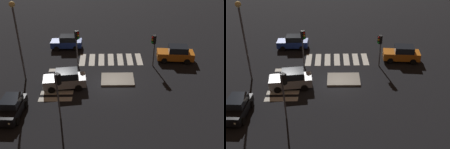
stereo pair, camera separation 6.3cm
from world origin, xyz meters
TOP-DOWN VIEW (x-y plane):
  - ground_plane at (0.00, 0.00)m, footprint 80.00×80.00m
  - traffic_island at (-0.61, -0.54)m, footprint 3.50×2.65m
  - car_blue at (5.71, -8.95)m, footprint 4.07×1.92m
  - car_orange at (-7.80, -4.96)m, footprint 4.51×2.42m
  - car_silver at (4.73, 0.69)m, footprint 4.44×2.40m
  - car_black at (8.81, 5.13)m, footprint 1.99×3.93m
  - traffic_light_south at (-4.76, -3.53)m, footprint 0.53×0.54m
  - traffic_light_north at (4.49, 5.61)m, footprint 0.54×0.53m
  - traffic_light_east at (3.80, -3.92)m, footprint 0.54×0.54m
  - street_lamp at (9.23, -0.95)m, footprint 0.56×0.56m
  - crosswalk_near at (0.00, -5.41)m, footprint 7.60×3.20m
  - crosswalk_side at (5.49, -0.00)m, footprint 3.20×6.45m

SIDE VIEW (x-z plane):
  - ground_plane at x=0.00m, z-range 0.00..0.00m
  - crosswalk_near at x=0.00m, z-range 0.00..0.02m
  - crosswalk_side at x=5.49m, z-range 0.00..0.02m
  - traffic_island at x=-0.61m, z-range 0.00..0.18m
  - car_black at x=8.81m, z-range -0.02..1.66m
  - car_blue at x=5.71m, z-range -0.02..1.75m
  - car_silver at x=4.73m, z-range -0.02..1.85m
  - car_orange at x=-7.80m, z-range -0.02..1.88m
  - traffic_light_south at x=-4.76m, z-range 1.00..4.85m
  - traffic_light_east at x=3.80m, z-range 1.11..5.43m
  - traffic_light_north at x=4.49m, z-range 1.13..5.49m
  - street_lamp at x=9.23m, z-range 1.45..9.81m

